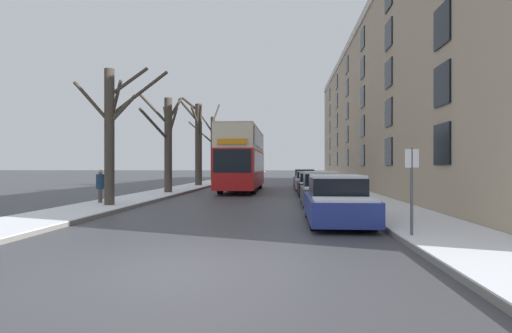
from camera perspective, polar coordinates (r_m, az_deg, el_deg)
The scene contains 16 objects.
ground_plane at distance 7.30m, azimuth -11.29°, elevation -14.25°, with size 320.00×320.00×0.00m, color #424247.
sidewalk_left at distance 60.35m, azimuth -3.14°, elevation -1.58°, with size 2.71×130.00×0.16m.
sidewalk_right at distance 59.98m, azimuth 8.20°, elevation -1.59°, with size 2.71×130.00×0.16m.
terrace_facade_right at distance 33.99m, azimuth 21.42°, elevation 7.84°, with size 9.10×49.08×12.81m.
bare_tree_left_0 at distance 18.16m, azimuth -19.91°, elevation 4.84°, with size 3.37×2.35×6.16m.
bare_tree_left_1 at distance 25.98m, azimuth -12.56°, elevation 3.66°, with size 2.53×4.30×6.38m.
bare_tree_left_2 at distance 35.01m, azimuth -8.31°, elevation 3.75°, with size 2.55×3.65×7.99m.
bare_tree_left_3 at distance 42.34m, azimuth -6.27°, elevation 2.91°, with size 3.64×3.33×8.45m.
double_decker_bus at distance 29.01m, azimuth -1.96°, elevation 1.49°, with size 2.53×11.08×4.47m.
parked_car_0 at distance 12.85m, azimuth 11.48°, elevation -4.88°, with size 1.87×4.58×1.53m.
parked_car_1 at distance 18.43m, azimuth 9.30°, elevation -3.36°, with size 1.79×4.12×1.55m.
parked_car_2 at distance 24.42m, azimuth 8.08°, elevation -2.64°, with size 1.77×4.06×1.41m.
parked_car_3 at distance 29.97m, azimuth 7.38°, elevation -2.12°, with size 1.84×4.20×1.42m.
parked_car_4 at distance 35.10m, azimuth 6.94°, elevation -1.74°, with size 1.88×3.96×1.54m.
pedestrian_left_sidewalk at distance 19.34m, azimuth -21.36°, elevation -2.61°, with size 0.36×0.36×1.65m.
street_sign_post at distance 10.21m, azimuth 21.36°, elevation -2.80°, with size 0.32×0.07×2.24m.
Camera 1 is at (1.91, -6.82, 1.81)m, focal length 28.00 mm.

